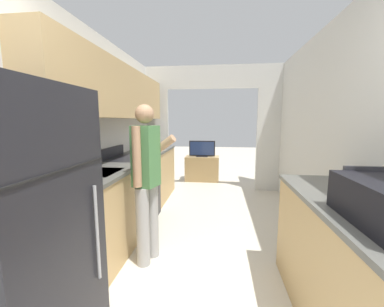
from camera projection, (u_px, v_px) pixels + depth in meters
wall_left at (88, 116)px, 2.63m from camera, size 0.38×6.63×2.50m
wall_right at (368, 142)px, 1.93m from camera, size 0.06×6.63×2.50m
wall_far_with_doorway at (212, 119)px, 4.76m from camera, size 3.11×0.06×2.50m
counter_left at (133, 189)px, 3.36m from camera, size 0.62×3.16×0.91m
counter_right at (354, 270)px, 1.53m from camera, size 0.62×1.51×0.91m
refrigerator at (11, 229)px, 1.34m from camera, size 0.74×0.80×1.62m
range_oven at (132, 189)px, 3.32m from camera, size 0.66×0.75×1.05m
person at (146, 180)px, 2.31m from camera, size 0.51×0.44×1.58m
tv_cabinet at (202, 168)px, 5.59m from camera, size 0.78×0.42×0.58m
television at (202, 149)px, 5.48m from camera, size 0.60×0.16×0.37m
knife at (144, 151)px, 3.84m from camera, size 0.14×0.30×0.02m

